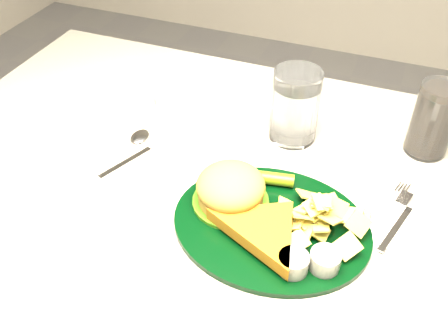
# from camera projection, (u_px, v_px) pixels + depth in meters

# --- Properties ---
(table) EXTENTS (1.20, 0.80, 0.75)m
(table) POSITION_uv_depth(u_px,v_px,m) (232.00, 311.00, 1.08)
(table) COLOR gray
(table) RESTS_ON ground
(dinner_plate) EXTENTS (0.31, 0.26, 0.07)m
(dinner_plate) POSITION_uv_depth(u_px,v_px,m) (272.00, 212.00, 0.74)
(dinner_plate) COLOR black
(dinner_plate) RESTS_ON table
(water_glass) EXTENTS (0.09, 0.09, 0.14)m
(water_glass) POSITION_uv_depth(u_px,v_px,m) (295.00, 106.00, 0.89)
(water_glass) COLOR silver
(water_glass) RESTS_ON table
(cola_glass) EXTENTS (0.09, 0.09, 0.13)m
(cola_glass) POSITION_uv_depth(u_px,v_px,m) (434.00, 120.00, 0.86)
(cola_glass) COLOR black
(cola_glass) RESTS_ON table
(fork_napkin) EXTENTS (0.15, 0.17, 0.01)m
(fork_napkin) POSITION_uv_depth(u_px,v_px,m) (396.00, 225.00, 0.76)
(fork_napkin) COLOR white
(fork_napkin) RESTS_ON table
(spoon) EXTENTS (0.09, 0.15, 0.01)m
(spoon) POSITION_uv_depth(u_px,v_px,m) (125.00, 161.00, 0.88)
(spoon) COLOR silver
(spoon) RESTS_ON table
(ramekin) EXTENTS (0.05, 0.05, 0.03)m
(ramekin) POSITION_uv_depth(u_px,v_px,m) (166.00, 98.00, 1.01)
(ramekin) COLOR white
(ramekin) RESTS_ON table
(wrapped_straw) EXTENTS (0.20, 0.10, 0.01)m
(wrapped_straw) POSITION_uv_depth(u_px,v_px,m) (253.00, 142.00, 0.92)
(wrapped_straw) COLOR white
(wrapped_straw) RESTS_ON table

